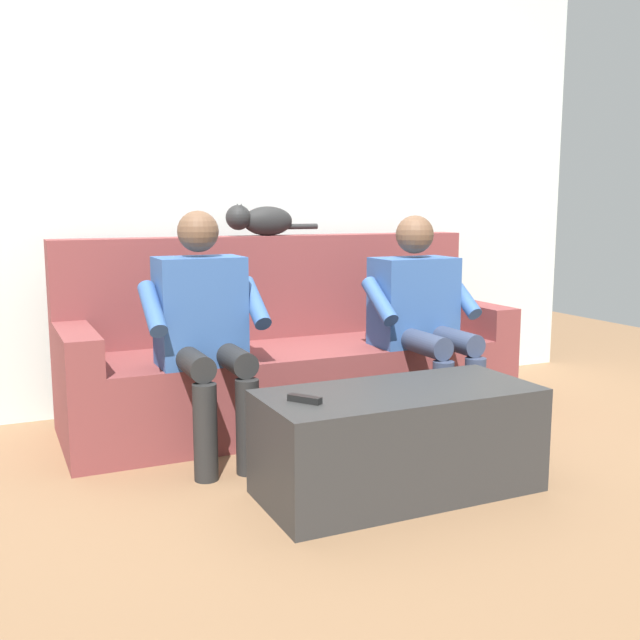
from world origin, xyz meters
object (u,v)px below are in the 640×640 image
at_px(coffee_table, 398,441).
at_px(person_left_seated, 421,310).
at_px(cat_on_backrest, 260,220).
at_px(person_right_seated, 204,323).
at_px(remote_black, 305,399).
at_px(couch, 289,358).

bearing_deg(coffee_table, person_left_seated, -127.53).
height_order(coffee_table, person_left_seated, person_left_seated).
relative_size(person_left_seated, cat_on_backrest, 2.04).
xyz_separation_m(coffee_table, person_left_seated, (-0.56, -0.73, 0.39)).
relative_size(person_right_seated, remote_black, 8.37).
distance_m(couch, coffee_table, 1.12).
bearing_deg(coffee_table, cat_on_backrest, -86.93).
xyz_separation_m(person_right_seated, remote_black, (-0.15, 0.74, -0.18)).
bearing_deg(coffee_table, couch, -90.00).
relative_size(couch, cat_on_backrest, 4.43).
xyz_separation_m(cat_on_backrest, remote_black, (0.33, 1.36, -0.61)).
xyz_separation_m(coffee_table, cat_on_backrest, (0.07, -1.34, 0.83)).
bearing_deg(remote_black, cat_on_backrest, 131.46).
height_order(person_right_seated, remote_black, person_right_seated).
bearing_deg(person_right_seated, cat_on_backrest, -128.40).
distance_m(person_right_seated, remote_black, 0.78).
height_order(coffee_table, remote_black, remote_black).
relative_size(couch, coffee_table, 2.13).
xyz_separation_m(coffee_table, person_right_seated, (0.56, -0.73, 0.40)).
bearing_deg(person_left_seated, person_right_seated, -0.11).
bearing_deg(person_left_seated, cat_on_backrest, -44.32).
xyz_separation_m(couch, cat_on_backrest, (0.07, -0.22, 0.71)).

